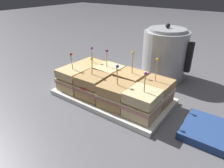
# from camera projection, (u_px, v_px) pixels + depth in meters

# --- Properties ---
(ground_plane) EXTENTS (6.00, 6.00, 0.00)m
(ground_plane) POSITION_uv_depth(u_px,v_px,m) (112.00, 98.00, 0.76)
(ground_plane) COLOR slate
(serving_platter) EXTENTS (0.43, 0.23, 0.02)m
(serving_platter) POSITION_uv_depth(u_px,v_px,m) (112.00, 96.00, 0.76)
(serving_platter) COLOR white
(serving_platter) RESTS_ON ground_plane
(sandwich_front_far_left) EXTENTS (0.10, 0.10, 0.15)m
(sandwich_front_far_left) POSITION_uv_depth(u_px,v_px,m) (73.00, 79.00, 0.78)
(sandwich_front_far_left) COLOR #DBB77A
(sandwich_front_far_left) RESTS_ON serving_platter
(sandwich_front_center_left) EXTENTS (0.10, 0.10, 0.15)m
(sandwich_front_center_left) POSITION_uv_depth(u_px,v_px,m) (93.00, 86.00, 0.73)
(sandwich_front_center_left) COLOR tan
(sandwich_front_center_left) RESTS_ON serving_platter
(sandwich_front_center_right) EXTENTS (0.10, 0.10, 0.15)m
(sandwich_front_center_right) POSITION_uv_depth(u_px,v_px,m) (115.00, 95.00, 0.67)
(sandwich_front_center_right) COLOR tan
(sandwich_front_center_right) RESTS_ON serving_platter
(sandwich_front_far_right) EXTENTS (0.10, 0.10, 0.15)m
(sandwich_front_far_right) POSITION_uv_depth(u_px,v_px,m) (142.00, 104.00, 0.62)
(sandwich_front_far_right) COLOR beige
(sandwich_front_far_right) RESTS_ON serving_platter
(sandwich_back_far_left) EXTENTS (0.10, 0.10, 0.15)m
(sandwich_back_far_left) POSITION_uv_depth(u_px,v_px,m) (90.00, 71.00, 0.85)
(sandwich_back_far_left) COLOR tan
(sandwich_back_far_left) RESTS_ON serving_platter
(sandwich_back_center_left) EXTENTS (0.11, 0.11, 0.15)m
(sandwich_back_center_left) POSITION_uv_depth(u_px,v_px,m) (109.00, 76.00, 0.80)
(sandwich_back_center_left) COLOR beige
(sandwich_back_center_left) RESTS_ON serving_platter
(sandwich_back_center_right) EXTENTS (0.10, 0.10, 0.17)m
(sandwich_back_center_right) POSITION_uv_depth(u_px,v_px,m) (131.00, 83.00, 0.75)
(sandwich_back_center_right) COLOR tan
(sandwich_back_center_right) RESTS_ON serving_platter
(sandwich_back_far_right) EXTENTS (0.10, 0.10, 0.16)m
(sandwich_back_far_right) POSITION_uv_depth(u_px,v_px,m) (156.00, 91.00, 0.69)
(sandwich_back_far_right) COLOR tan
(sandwich_back_far_right) RESTS_ON serving_platter
(kettle_steel) EXTENTS (0.22, 0.20, 0.24)m
(kettle_steel) POSITION_uv_depth(u_px,v_px,m) (165.00, 54.00, 0.89)
(kettle_steel) COLOR #B7BABF
(kettle_steel) RESTS_ON ground_plane
(napkin_stack) EXTENTS (0.15, 0.15, 0.02)m
(napkin_stack) POSITION_uv_depth(u_px,v_px,m) (209.00, 132.00, 0.57)
(napkin_stack) COLOR navy
(napkin_stack) RESTS_ON ground_plane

